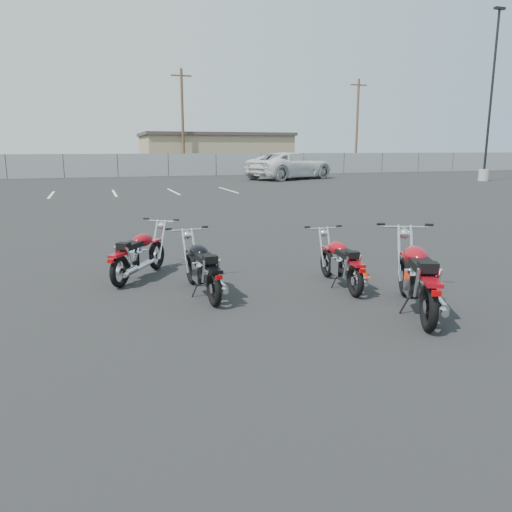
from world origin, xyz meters
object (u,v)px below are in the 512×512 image
object	(u,v)px
motorcycle_second_black	(202,268)
motorcycle_third_red	(341,263)
motorcycle_front_red	(139,254)
motorcycle_rear_red	(418,277)
white_van	(290,158)

from	to	relation	value
motorcycle_second_black	motorcycle_third_red	bearing A→B (deg)	-6.40
motorcycle_front_red	motorcycle_rear_red	bearing A→B (deg)	-41.85
motorcycle_third_red	motorcycle_rear_red	bearing A→B (deg)	-75.82
motorcycle_second_black	motorcycle_front_red	bearing A→B (deg)	121.67
motorcycle_front_red	white_van	distance (m)	28.97
motorcycle_third_red	motorcycle_rear_red	distance (m)	1.57
motorcycle_second_black	white_van	world-z (taller)	white_van
motorcycle_third_red	motorcycle_second_black	bearing A→B (deg)	173.60
motorcycle_third_red	white_van	distance (m)	29.18
motorcycle_rear_red	motorcycle_third_red	bearing A→B (deg)	104.18
motorcycle_second_black	white_van	size ratio (longest dim) A/B	0.24
motorcycle_front_red	motorcycle_third_red	bearing A→B (deg)	-27.40
white_van	motorcycle_rear_red	bearing A→B (deg)	136.49
motorcycle_front_red	white_van	world-z (taller)	white_van
motorcycle_third_red	motorcycle_front_red	bearing A→B (deg)	152.60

